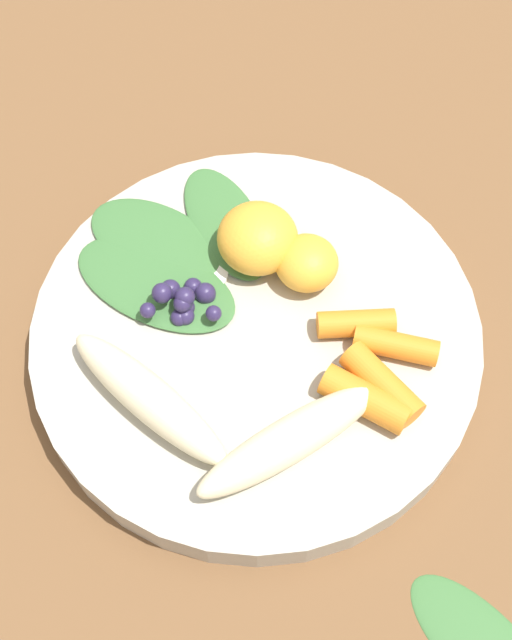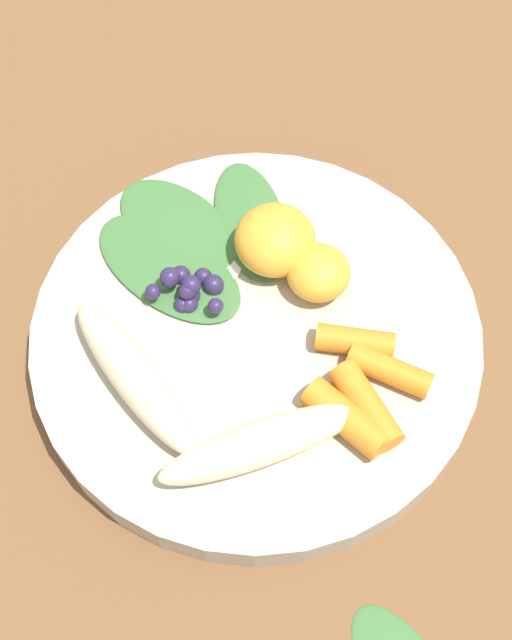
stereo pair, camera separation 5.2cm
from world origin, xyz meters
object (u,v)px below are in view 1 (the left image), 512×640
(banana_peeled_left, at_px, (290,440))
(bowl, at_px, (256,338))
(banana_peeled_right, at_px, (149,398))
(orange_segment_near, at_px, (257,238))

(banana_peeled_left, bearing_deg, bowl, 71.51)
(bowl, relative_size, banana_peeled_right, 2.32)
(banana_peeled_left, distance_m, banana_peeled_right, 0.09)
(orange_segment_near, bearing_deg, banana_peeled_left, -48.77)
(bowl, relative_size, banana_peeled_left, 2.32)
(bowl, relative_size, orange_segment_near, 5.46)
(bowl, bearing_deg, banana_peeled_left, -42.98)
(bowl, xyz_separation_m, orange_segment_near, (-0.03, 0.05, 0.03))
(bowl, height_order, orange_segment_near, orange_segment_near)
(banana_peeled_left, height_order, banana_peeled_right, same)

